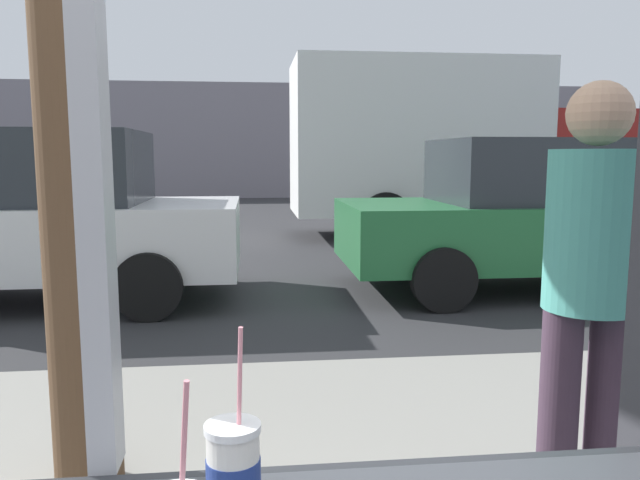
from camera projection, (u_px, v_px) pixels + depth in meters
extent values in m
plane|color=#2D2D30|center=(234.00, 260.00, 9.07)|extent=(60.00, 60.00, 0.00)
cube|color=#9E9EA3|center=(89.00, 97.00, 1.05)|extent=(0.05, 0.08, 1.33)
cube|color=gray|center=(243.00, 141.00, 22.74)|extent=(28.00, 1.20, 4.11)
cylinder|color=pink|center=(183.00, 456.00, 0.74)|extent=(0.02, 0.03, 0.20)
cylinder|color=silver|center=(233.00, 475.00, 0.96)|extent=(0.08, 0.08, 0.14)
cylinder|color=navy|center=(233.00, 471.00, 0.96)|extent=(0.09, 0.09, 0.04)
cylinder|color=black|center=(233.00, 434.00, 0.95)|extent=(0.07, 0.07, 0.01)
cylinder|color=white|center=(233.00, 428.00, 0.95)|extent=(0.09, 0.09, 0.01)
cylinder|color=pink|center=(240.00, 389.00, 0.94)|extent=(0.01, 0.03, 0.20)
cube|color=silver|center=(32.00, 237.00, 6.45)|extent=(4.28, 1.89, 0.71)
cube|color=#282D33|center=(31.00, 167.00, 6.36)|extent=(2.22, 1.66, 0.75)
cylinder|color=black|center=(173.00, 254.00, 7.58)|extent=(0.64, 0.18, 0.64)
cylinder|color=black|center=(148.00, 286.00, 5.72)|extent=(0.64, 0.18, 0.64)
cube|color=#236B38|center=(534.00, 232.00, 7.06)|extent=(4.35, 1.87, 0.68)
cube|color=#282D33|center=(542.00, 171.00, 6.97)|extent=(2.26, 1.65, 0.70)
cylinder|color=black|center=(598.00, 247.00, 8.17)|extent=(0.64, 0.18, 0.64)
cylinder|color=black|center=(398.00, 251.00, 7.88)|extent=(0.64, 0.18, 0.64)
cylinder|color=black|center=(444.00, 280.00, 6.03)|extent=(0.64, 0.18, 0.64)
cube|color=silver|center=(414.00, 138.00, 11.64)|extent=(4.53, 2.20, 2.79)
cube|color=maroon|center=(567.00, 162.00, 12.04)|extent=(1.90, 2.10, 1.90)
cylinder|color=black|center=(540.00, 206.00, 13.20)|extent=(0.90, 0.24, 0.90)
cylinder|color=black|center=(594.00, 216.00, 11.13)|extent=(0.90, 0.24, 0.90)
cylinder|color=black|center=(363.00, 208.00, 12.83)|extent=(0.90, 0.24, 0.90)
cylinder|color=black|center=(386.00, 218.00, 10.66)|extent=(0.90, 0.24, 0.90)
cylinder|color=#3E2D3C|center=(558.00, 423.00, 2.23)|extent=(0.14, 0.14, 0.84)
cylinder|color=#3E2D3C|center=(605.00, 421.00, 2.25)|extent=(0.14, 0.14, 0.84)
cylinder|color=teal|center=(593.00, 231.00, 2.15)|extent=(0.32, 0.32, 0.56)
sphere|color=tan|center=(600.00, 113.00, 2.09)|extent=(0.22, 0.22, 0.22)
cylinder|color=brown|center=(74.00, 174.00, 2.44)|extent=(0.28, 0.28, 2.61)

